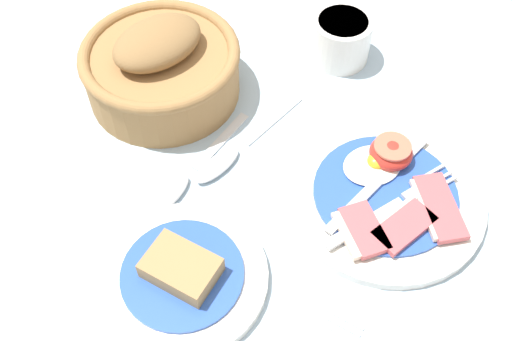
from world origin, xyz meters
The scene contains 7 objects.
ground_plane centered at (0.00, 0.00, 0.00)m, with size 3.00×3.00×0.00m, color #A3BCD1.
breakfast_plate centered at (0.05, 0.00, 0.01)m, with size 0.23×0.23×0.04m.
bread_plate centered at (-0.20, 0.00, 0.01)m, with size 0.18×0.18×0.04m.
sugar_cup centered at (0.12, 0.24, 0.03)m, with size 0.08×0.08×0.06m.
bread_basket centered at (-0.13, 0.27, 0.05)m, with size 0.21×0.21×0.11m.
teaspoon_by_saucer centered at (-0.16, 0.12, 0.01)m, with size 0.17×0.12×0.01m.
teaspoon_near_cup centered at (-0.09, 0.14, 0.01)m, with size 0.18×0.10×0.01m.
Camera 1 is at (-0.25, -0.30, 0.59)m, focal length 42.00 mm.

